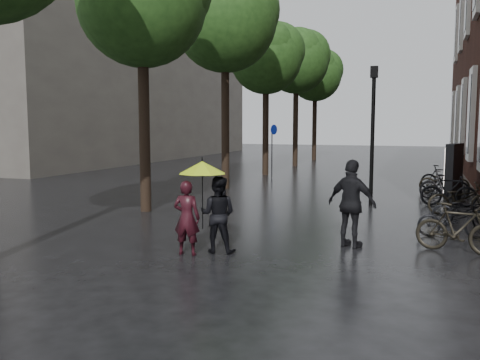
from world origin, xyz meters
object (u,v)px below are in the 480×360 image
at_px(person_black, 218,214).
at_px(pedestrian_walking, 352,204).
at_px(ad_lightbox, 453,172).
at_px(lamp_post, 373,122).
at_px(person_burgundy, 187,218).
at_px(parked_bicycles, 451,194).

xyz_separation_m(person_black, pedestrian_walking, (2.50, 1.36, 0.15)).
bearing_deg(ad_lightbox, lamp_post, -126.38).
distance_m(ad_lightbox, lamp_post, 3.60).
relative_size(person_black, pedestrian_walking, 0.84).
bearing_deg(ad_lightbox, person_burgundy, -101.99).
relative_size(person_burgundy, person_black, 0.96).
bearing_deg(parked_bicycles, person_burgundy, -124.07).
height_order(person_burgundy, ad_lightbox, ad_lightbox).
bearing_deg(lamp_post, person_burgundy, -109.84).
bearing_deg(pedestrian_walking, lamp_post, -67.37).
distance_m(person_black, pedestrian_walking, 2.86).
distance_m(person_burgundy, pedestrian_walking, 3.50).
height_order(person_black, ad_lightbox, ad_lightbox).
xyz_separation_m(person_burgundy, parked_bicycles, (5.20, 7.69, -0.28)).
height_order(person_burgundy, parked_bicycles, person_burgundy).
relative_size(ad_lightbox, lamp_post, 0.44).
xyz_separation_m(person_black, ad_lightbox, (4.85, 9.27, 0.21)).
bearing_deg(person_burgundy, parked_bicycles, -129.48).
bearing_deg(pedestrian_walking, person_burgundy, 51.28).
distance_m(parked_bicycles, lamp_post, 3.26).
distance_m(person_burgundy, lamp_post, 8.51).
xyz_separation_m(person_burgundy, ad_lightbox, (5.35, 9.68, 0.24)).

